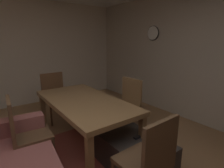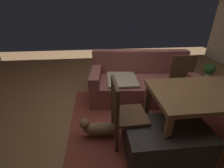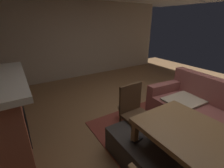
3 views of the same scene
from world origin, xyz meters
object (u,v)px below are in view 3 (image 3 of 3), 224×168
Objects in this scene: couch at (206,115)px; tv_remote at (137,140)px; dining_chair_west at (134,109)px; fireplace at (1,113)px; dining_table at (220,155)px; small_dog at (126,117)px; ottoman_coffee_table at (144,152)px.

couch is 12.95× the size of tv_remote.
couch is 2.23× the size of dining_chair_west.
tv_remote is 0.58m from dining_chair_west.
dining_chair_west is at bearing 62.83° from fireplace.
dining_table is 1.85× the size of dining_chair_west.
couch reaches higher than tv_remote.
couch is at bearing 79.45° from tv_remote.
small_dog is at bearing 176.46° from dining_table.
tv_remote is (-0.10, -1.51, 0.10)m from couch.
small_dog is at bearing 162.74° from dining_chair_west.
dining_table is (0.69, -1.18, 0.35)m from couch.
fireplace is 2.05m from tv_remote.
couch is (1.50, 3.00, -0.25)m from fireplace.
tv_remote is at bearing -28.62° from small_dog.
tv_remote is at bearing -35.32° from dining_chair_west.
ottoman_coffee_table is at bearing 46.96° from fireplace.
fireplace reaches higher than couch.
fireplace is 3.36m from couch.
couch is 1.20× the size of dining_table.
couch is 1.33m from dining_chair_west.
dining_chair_west is (-0.47, 0.33, 0.11)m from tv_remote.
fireplace is 1.94× the size of dining_chair_west.
dining_table is (0.79, 0.33, 0.25)m from tv_remote.
small_dog is at bearing 72.39° from fireplace.
dining_chair_west reaches higher than dining_table.
tv_remote is at bearing -156.95° from dining_table.
dining_chair_west is at bearing 137.80° from tv_remote.
couch is at bearing 120.30° from dining_table.
dining_chair_west is (0.93, 1.81, -0.04)m from fireplace.
tv_remote is (-0.06, -0.08, 0.21)m from ottoman_coffee_table.
tv_remote is 0.94m from small_dog.
dining_chair_west reaches higher than couch.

